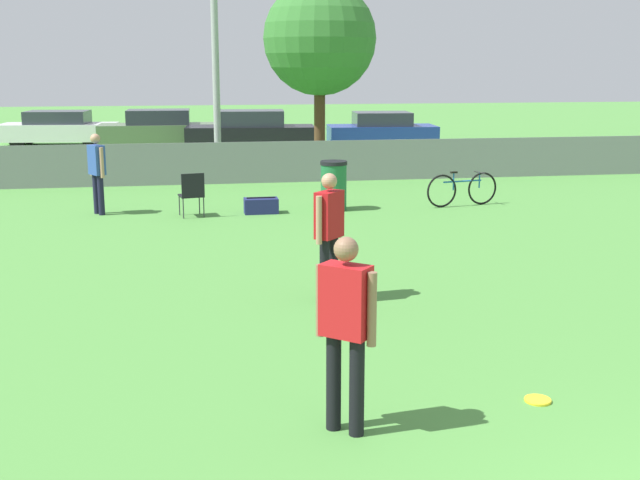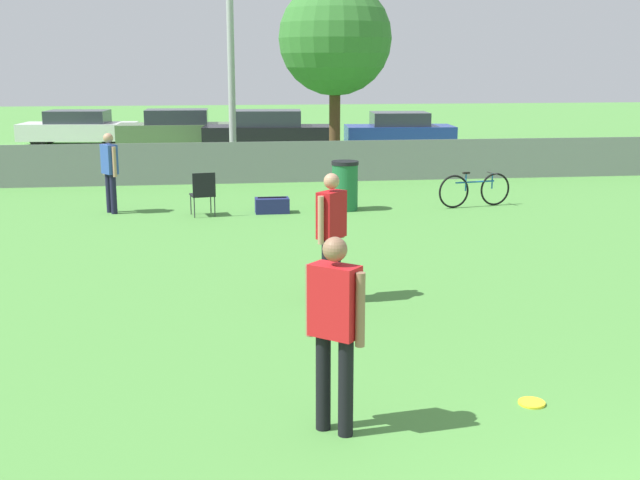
% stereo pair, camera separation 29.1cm
% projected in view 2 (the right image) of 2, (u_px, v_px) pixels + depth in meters
% --- Properties ---
extents(fence_backline, '(24.23, 0.07, 1.21)m').
position_uv_depth(fence_backline, '(340.00, 161.00, 21.58)').
color(fence_backline, gray).
rests_on(fence_backline, ground_plane).
extents(light_pole, '(0.90, 0.36, 7.60)m').
position_uv_depth(light_pole, '(230.00, 11.00, 22.27)').
color(light_pole, '#9E9EA3').
rests_on(light_pole, ground_plane).
extents(tree_near_pole, '(3.21, 3.21, 5.43)m').
position_uv_depth(tree_near_pole, '(335.00, 39.00, 22.68)').
color(tree_near_pole, '#4C331E').
rests_on(tree_near_pole, ground_plane).
extents(player_defender_red, '(0.46, 0.44, 1.72)m').
position_uv_depth(player_defender_red, '(335.00, 321.00, 6.71)').
color(player_defender_red, black).
rests_on(player_defender_red, ground_plane).
extents(player_thrower_red, '(0.44, 0.45, 1.72)m').
position_uv_depth(player_thrower_red, '(331.00, 228.00, 10.54)').
color(player_thrower_red, black).
rests_on(player_thrower_red, ground_plane).
extents(spectator_in_blue, '(0.39, 0.48, 1.70)m').
position_uv_depth(spectator_in_blue, '(110.00, 167.00, 16.88)').
color(spectator_in_blue, '#191933').
rests_on(spectator_in_blue, ground_plane).
extents(frisbee_disc, '(0.25, 0.25, 0.03)m').
position_uv_depth(frisbee_disc, '(532.00, 403.00, 7.49)').
color(frisbee_disc, yellow).
rests_on(frisbee_disc, ground_plane).
extents(folding_chair_sideline, '(0.56, 0.56, 0.93)m').
position_uv_depth(folding_chair_sideline, '(203.00, 192.00, 16.62)').
color(folding_chair_sideline, '#333338').
rests_on(folding_chair_sideline, ground_plane).
extents(bicycle_sideline, '(1.75, 0.50, 0.79)m').
position_uv_depth(bicycle_sideline, '(475.00, 190.00, 17.77)').
color(bicycle_sideline, black).
rests_on(bicycle_sideline, ground_plane).
extents(trash_bin, '(0.59, 0.59, 1.07)m').
position_uv_depth(trash_bin, '(345.00, 186.00, 17.33)').
color(trash_bin, '#1E6638').
rests_on(trash_bin, ground_plane).
extents(gear_bag_sideline, '(0.72, 0.39, 0.35)m').
position_uv_depth(gear_bag_sideline, '(272.00, 205.00, 17.08)').
color(gear_bag_sideline, navy).
rests_on(gear_bag_sideline, ground_plane).
extents(parked_car_white, '(4.56, 2.23, 1.34)m').
position_uv_depth(parked_car_white, '(78.00, 128.00, 31.36)').
color(parked_car_white, black).
rests_on(parked_car_white, ground_plane).
extents(parked_car_olive, '(4.49, 1.86, 1.43)m').
position_uv_depth(parked_car_olive, '(177.00, 129.00, 30.49)').
color(parked_car_olive, black).
rests_on(parked_car_olive, ground_plane).
extents(parked_car_dark, '(4.72, 2.18, 1.49)m').
position_uv_depth(parked_car_dark, '(268.00, 132.00, 28.87)').
color(parked_car_dark, black).
rests_on(parked_car_dark, ground_plane).
extents(parked_car_blue, '(4.15, 2.15, 1.35)m').
position_uv_depth(parked_car_blue, '(399.00, 131.00, 30.08)').
color(parked_car_blue, black).
rests_on(parked_car_blue, ground_plane).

